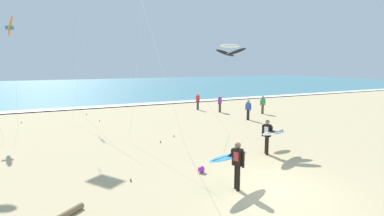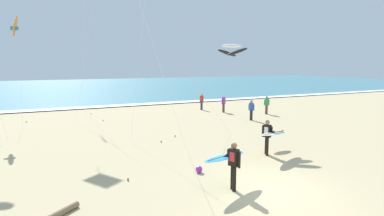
{
  "view_description": "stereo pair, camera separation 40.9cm",
  "coord_description": "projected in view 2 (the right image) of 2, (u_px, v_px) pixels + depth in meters",
  "views": [
    {
      "loc": [
        -6.87,
        -7.59,
        4.34
      ],
      "look_at": [
        -0.15,
        5.83,
        2.15
      ],
      "focal_mm": 28.07,
      "sensor_mm": 36.0,
      "label": 1
    },
    {
      "loc": [
        -6.5,
        -7.77,
        4.34
      ],
      "look_at": [
        -0.15,
        5.83,
        2.15
      ],
      "focal_mm": 28.07,
      "sensor_mm": 36.0,
      "label": 2
    }
  ],
  "objects": [
    {
      "name": "ground_plane",
      "position": [
        268.0,
        192.0,
        10.31
      ],
      "size": [
        160.0,
        160.0,
        0.0
      ],
      "primitive_type": "plane",
      "color": "tan"
    },
    {
      "name": "kite_arc_ivory_far",
      "position": [
        232.0,
        50.0,
        17.95
      ],
      "size": [
        4.3,
        2.73,
        5.53
      ],
      "color": "black",
      "rests_on": "ground"
    },
    {
      "name": "kite_delta_amber_near",
      "position": [
        14.0,
        26.0,
        19.35
      ],
      "size": [
        0.48,
        3.23,
        7.45
      ],
      "color": "orange",
      "rests_on": "ground"
    },
    {
      "name": "bystander_blue_top",
      "position": [
        251.0,
        110.0,
        23.37
      ],
      "size": [
        0.3,
        0.46,
        1.59
      ],
      "color": "black",
      "rests_on": "ground"
    },
    {
      "name": "driftwood_log",
      "position": [
        60.0,
        213.0,
        8.65
      ],
      "size": [
        1.1,
        0.93,
        0.19
      ],
      "primitive_type": "cylinder",
      "rotation": [
        0.0,
        1.57,
        3.82
      ],
      "color": "#846B4C",
      "rests_on": "ground"
    },
    {
      "name": "beach_ball",
      "position": [
        199.0,
        169.0,
        12.09
      ],
      "size": [
        0.28,
        0.28,
        0.28
      ],
      "primitive_type": "sphere",
      "color": "purple",
      "rests_on": "ground"
    },
    {
      "name": "bystander_red_top",
      "position": [
        202.0,
        101.0,
        28.75
      ],
      "size": [
        0.27,
        0.48,
        1.59
      ],
      "color": "#2D334C",
      "rests_on": "ground"
    },
    {
      "name": "shoreline_foam",
      "position": [
        122.0,
        105.0,
        31.41
      ],
      "size": [
        160.0,
        1.68,
        0.01
      ],
      "primitive_type": "cube",
      "color": "white",
      "rests_on": "ocean_water"
    },
    {
      "name": "bystander_green_top",
      "position": [
        267.0,
        105.0,
        26.25
      ],
      "size": [
        0.48,
        0.26,
        1.59
      ],
      "color": "#4C3D2D",
      "rests_on": "ground"
    },
    {
      "name": "ocean_water",
      "position": [
        89.0,
        87.0,
        58.05
      ],
      "size": [
        160.0,
        60.0,
        0.08
      ],
      "primitive_type": "cube",
      "color": "teal",
      "rests_on": "ground"
    },
    {
      "name": "surfer_trailing",
      "position": [
        271.0,
        134.0,
        14.25
      ],
      "size": [
        2.24,
        1.39,
        1.71
      ],
      "color": "black",
      "rests_on": "ground"
    },
    {
      "name": "bystander_purple_top",
      "position": [
        224.0,
        103.0,
        27.21
      ],
      "size": [
        0.48,
        0.27,
        1.59
      ],
      "color": "#4C3D2D",
      "rests_on": "ground"
    },
    {
      "name": "surfer_lead",
      "position": [
        230.0,
        160.0,
        10.39
      ],
      "size": [
        2.2,
        1.24,
        1.71
      ],
      "color": "black",
      "rests_on": "ground"
    }
  ]
}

